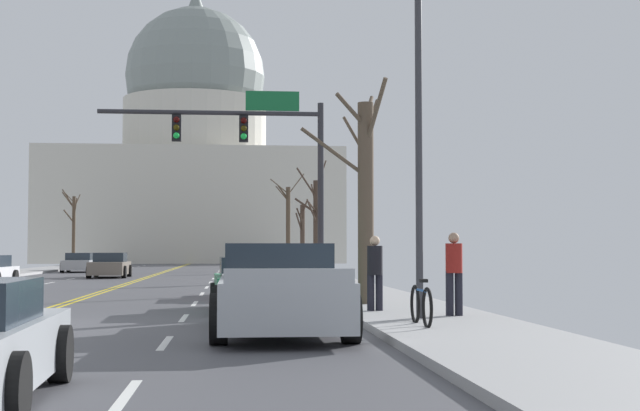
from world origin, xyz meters
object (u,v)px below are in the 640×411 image
sedan_oncoming_02 (80,263)px  street_lamp_right (403,86)px  sedan_near_01 (254,286)px  pedestrian_00 (375,269)px  bicycle_parked (421,305)px  sedan_near_00 (258,280)px  sedan_oncoming_01 (110,266)px  signal_gantry (259,147)px  pickup_truck_near_02 (279,293)px  pedestrian_01 (454,269)px

sedan_oncoming_02 → street_lamp_right: bearing=-72.4°
sedan_near_01 → pedestrian_00: bearing=-38.6°
bicycle_parked → sedan_near_00: bearing=102.3°
sedan_oncoming_02 → bicycle_parked: 45.37m
sedan_oncoming_01 → signal_gantry: bearing=-65.8°
sedan_oncoming_02 → bicycle_parked: size_ratio=2.49×
signal_gantry → sedan_oncoming_02: size_ratio=1.79×
sedan_oncoming_02 → pedestrian_00: pedestrian_00 is taller
signal_gantry → bicycle_parked: 16.67m
signal_gantry → pickup_truck_near_02: (-0.03, -15.75, -4.35)m
sedan_near_00 → pedestrian_00: (2.35, -8.30, 0.50)m
pedestrian_01 → pedestrian_00: bearing=129.9°
street_lamp_right → bicycle_parked: size_ratio=4.32×
street_lamp_right → sedan_oncoming_02: (-13.26, 41.83, -4.12)m
pedestrian_00 → pedestrian_01: pedestrian_01 is taller
signal_gantry → bicycle_parked: (2.50, -15.83, -4.58)m
sedan_near_01 → pedestrian_00: pedestrian_00 is taller
street_lamp_right → bicycle_parked: street_lamp_right is taller
bicycle_parked → pedestrian_01: bearing=61.7°
signal_gantry → pedestrian_00: signal_gantry is taller
street_lamp_right → sedan_oncoming_01: 32.44m
bicycle_parked → sedan_oncoming_01: bearing=107.0°
sedan_near_00 → sedan_oncoming_01: 21.45m
pedestrian_01 → sedan_near_00: bearing=110.5°
street_lamp_right → sedan_oncoming_02: 44.07m
sedan_oncoming_01 → bicycle_parked: size_ratio=2.47×
sedan_near_00 → pedestrian_00: bearing=-74.2°
sedan_near_01 → sedan_oncoming_02: bearing=105.5°
sedan_near_01 → sedan_oncoming_01: bearing=104.8°
sedan_near_00 → pickup_truck_near_02: 11.92m
sedan_oncoming_01 → sedan_oncoming_02: (-3.44, 11.19, -0.02)m
sedan_near_00 → pedestrian_00: 8.64m
street_lamp_right → pedestrian_01: (1.14, 0.51, -3.62)m
signal_gantry → pedestrian_00: bearing=-79.5°
street_lamp_right → sedan_oncoming_01: street_lamp_right is taller
sedan_oncoming_02 → bicycle_parked: sedan_oncoming_02 is taller
signal_gantry → sedan_near_00: (-0.11, -3.83, -4.52)m
signal_gantry → sedan_near_01: bearing=-92.0°
sedan_oncoming_01 → pedestrian_01: (10.95, -30.13, 0.48)m
sedan_oncoming_02 → signal_gantry: bearing=-68.6°
pickup_truck_near_02 → bicycle_parked: 2.54m
pedestrian_00 → pedestrian_01: size_ratio=0.97×
sedan_oncoming_02 → pedestrian_00: size_ratio=2.69×
sedan_oncoming_02 → pedestrian_01: 43.76m
sedan_near_00 → street_lamp_right: bearing=-76.1°
sedan_oncoming_01 → street_lamp_right: bearing=-72.2°
signal_gantry → sedan_near_01: 11.00m
pickup_truck_near_02 → sedan_near_00: bearing=90.4°
street_lamp_right → sedan_near_01: 6.52m
pedestrian_00 → pickup_truck_near_02: bearing=-122.1°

